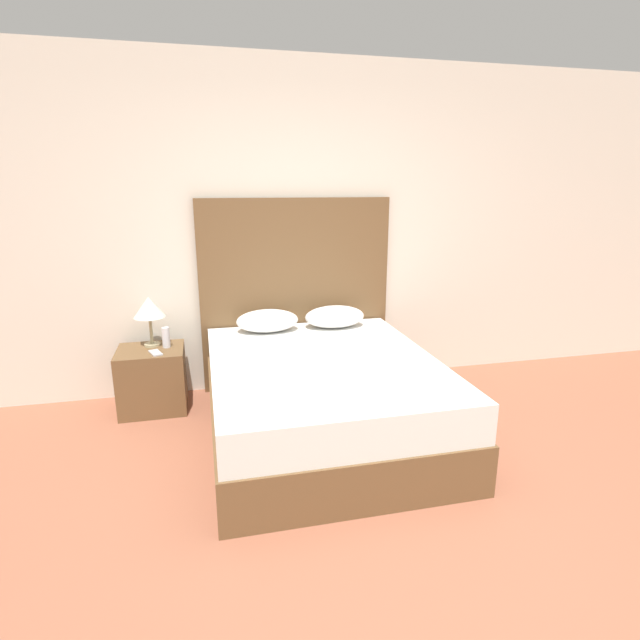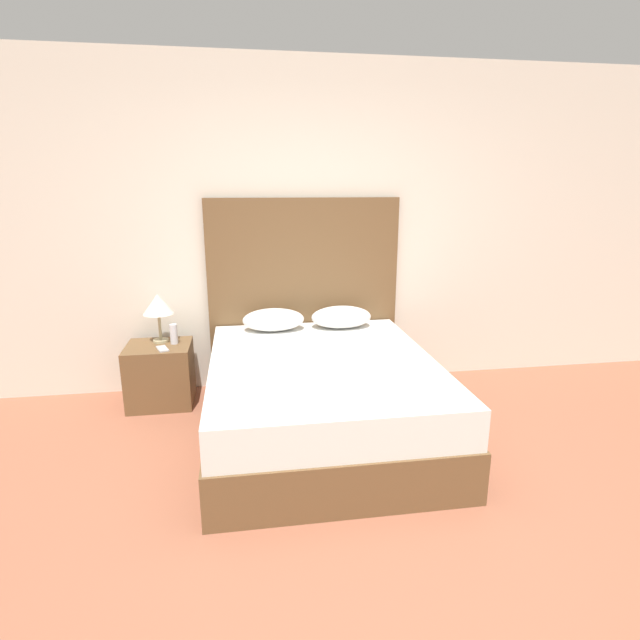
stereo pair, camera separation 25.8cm
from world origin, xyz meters
The scene contains 11 objects.
ground_plane centered at (0.00, 0.00, 0.00)m, with size 16.00×16.00×0.00m, color #9E5B42.
wall_back centered at (0.00, 2.43, 1.35)m, with size 10.00×0.06×2.70m.
bed centered at (-0.07, 1.38, 0.28)m, with size 1.54×1.90×0.57m.
headboard centered at (-0.07, 2.36, 0.81)m, with size 1.61×0.05×1.61m.
pillow_left centered at (-0.35, 2.13, 0.66)m, with size 0.50×0.31×0.18m.
pillow_right centered at (0.21, 2.13, 0.66)m, with size 0.50×0.31×0.18m.
phone_on_bed centered at (0.16, 1.44, 0.57)m, with size 0.11×0.16×0.01m.
nightstand centered at (-1.27, 2.11, 0.25)m, with size 0.50×0.44×0.49m.
table_lamp centered at (-1.26, 2.20, 0.79)m, with size 0.24×0.24×0.39m.
phone_on_nightstand centered at (-1.22, 2.00, 0.50)m, with size 0.12×0.17×0.01m.
toiletry_bottle centered at (-1.15, 2.13, 0.57)m, with size 0.06×0.06×0.16m.
Camera 1 is at (-0.84, -1.74, 1.72)m, focal length 28.00 mm.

